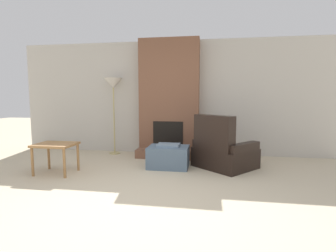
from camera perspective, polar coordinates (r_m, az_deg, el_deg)
ground_plane at (r=3.47m, az=-7.38°, el=-16.12°), size 24.00×24.00×0.00m
wall_back at (r=6.14m, az=0.59°, el=6.12°), size 7.29×0.06×2.60m
fireplace at (r=5.91m, az=0.25°, el=5.32°), size 1.33×0.70×2.60m
ottoman at (r=4.96m, az=0.09°, el=-6.65°), size 0.75×0.55×0.45m
armchair at (r=5.01m, az=11.68°, el=-5.75°), size 1.30×1.29×1.00m
side_table at (r=4.93m, az=-23.29°, el=-4.39°), size 0.66×0.53×0.53m
floor_lamp_left at (r=6.20m, az=-11.83°, el=8.51°), size 0.43×0.43×1.75m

